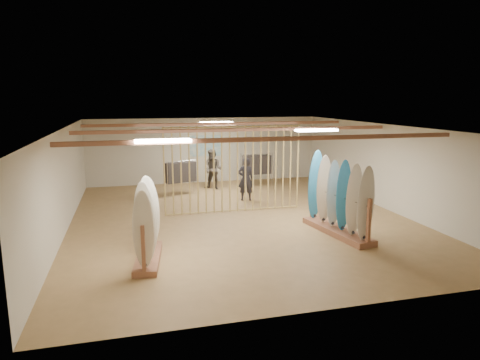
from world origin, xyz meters
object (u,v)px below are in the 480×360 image
object	(u,v)px
rack_left	(147,234)
rack_right	(338,208)
clothing_rack_b	(257,165)
shopper_b	(213,167)
shopper_a	(246,176)
clothing_rack_a	(181,172)

from	to	relation	value
rack_left	rack_right	xyz separation A→B (m)	(5.08, 0.72, 0.08)
clothing_rack_b	rack_right	bearing A→B (deg)	-92.60
clothing_rack_b	shopper_b	bearing A→B (deg)	-178.91
rack_left	shopper_b	xyz separation A→B (m)	(2.93, 7.28, 0.29)
rack_right	shopper_a	size ratio (longest dim) A/B	1.50
shopper_a	shopper_b	xyz separation A→B (m)	(-0.78, 2.19, 0.03)
rack_left	rack_right	world-z (taller)	rack_right
rack_left	shopper_b	size ratio (longest dim) A/B	1.09
clothing_rack_b	clothing_rack_a	bearing A→B (deg)	-169.38
clothing_rack_a	clothing_rack_b	bearing A→B (deg)	-3.27
rack_left	clothing_rack_b	xyz separation A→B (m)	(4.84, 7.48, 0.26)
clothing_rack_b	shopper_b	xyz separation A→B (m)	(-1.91, -0.19, 0.02)
rack_left	rack_right	size ratio (longest dim) A/B	0.76
clothing_rack_a	shopper_a	distance (m)	2.61
clothing_rack_a	clothing_rack_b	distance (m)	3.41
rack_left	shopper_a	bearing A→B (deg)	61.76
rack_right	clothing_rack_b	size ratio (longest dim) A/B	1.92
rack_left	clothing_rack_a	size ratio (longest dim) A/B	1.49
clothing_rack_b	shopper_a	size ratio (longest dim) A/B	0.78
rack_right	shopper_b	bearing A→B (deg)	98.97
rack_right	shopper_a	world-z (taller)	rack_right
rack_right	clothing_rack_a	world-z (taller)	rack_right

